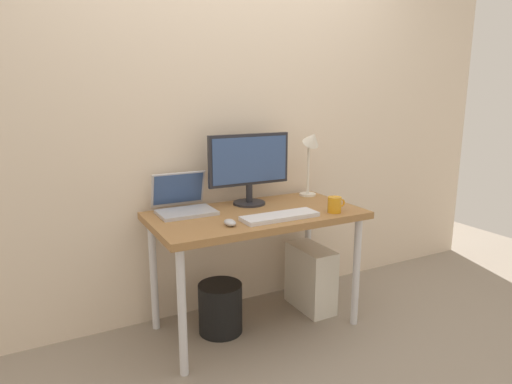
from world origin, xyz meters
TOP-DOWN VIEW (x-y plane):
  - ground_plane at (0.00, 0.00)m, footprint 6.00×6.00m
  - back_wall at (0.00, 0.38)m, footprint 4.40×0.04m
  - desk at (0.00, 0.00)m, footprint 1.22×0.64m
  - monitor at (0.05, 0.19)m, footprint 0.53×0.20m
  - laptop at (-0.37, 0.21)m, footprint 0.32×0.28m
  - desk_lamp at (0.51, 0.19)m, footprint 0.11×0.16m
  - keyboard at (0.05, -0.18)m, footprint 0.44×0.14m
  - mouse at (-0.25, -0.17)m, footprint 0.06×0.09m
  - coffee_mug at (0.40, -0.22)m, footprint 0.11×0.08m
  - computer_tower at (0.43, 0.04)m, footprint 0.18×0.36m
  - wastebasket at (-0.22, 0.04)m, footprint 0.26×0.26m

SIDE VIEW (x-z plane):
  - ground_plane at x=0.00m, z-range 0.00..0.00m
  - wastebasket at x=-0.22m, z-range 0.00..0.30m
  - computer_tower at x=0.43m, z-range 0.00..0.42m
  - desk at x=0.00m, z-range 0.29..1.01m
  - keyboard at x=0.05m, z-range 0.72..0.75m
  - mouse at x=-0.25m, z-range 0.72..0.76m
  - coffee_mug at x=0.40m, z-range 0.72..0.81m
  - laptop at x=-0.37m, z-range 0.67..0.89m
  - monitor at x=0.05m, z-range 0.75..1.19m
  - desk_lamp at x=0.51m, z-range 0.82..1.27m
  - back_wall at x=0.00m, z-range 0.00..2.60m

